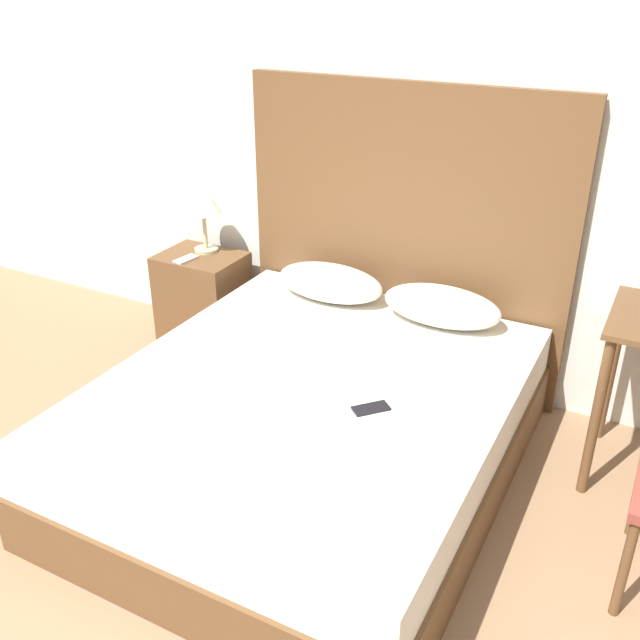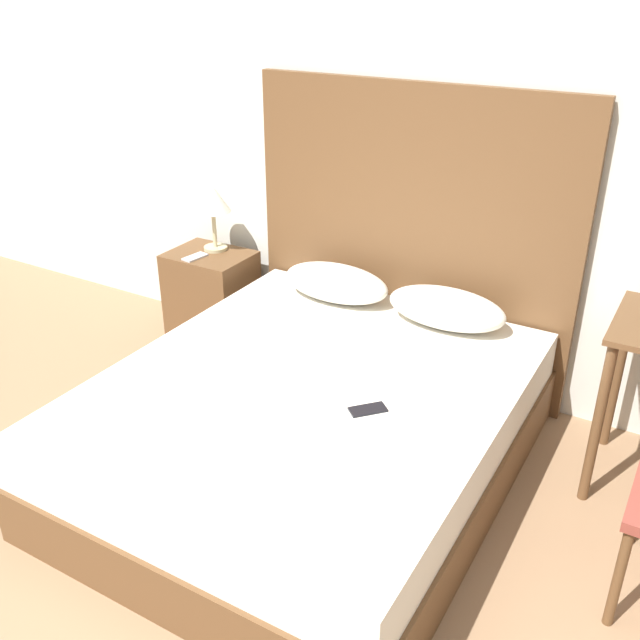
% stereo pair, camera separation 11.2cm
% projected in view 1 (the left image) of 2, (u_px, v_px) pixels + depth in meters
% --- Properties ---
extents(wall_back, '(10.00, 0.06, 2.70)m').
position_uv_depth(wall_back, '(438.00, 134.00, 3.51)').
color(wall_back, silver).
rests_on(wall_back, ground_plane).
extents(bed, '(1.69, 2.01, 0.49)m').
position_uv_depth(bed, '(309.00, 428.00, 3.18)').
color(bed, brown).
rests_on(bed, ground_plane).
extents(headboard, '(1.77, 0.05, 1.60)m').
position_uv_depth(headboard, '(403.00, 239.00, 3.75)').
color(headboard, brown).
rests_on(headboard, ground_plane).
extents(pillow_left, '(0.60, 0.31, 0.18)m').
position_uv_depth(pillow_left, '(330.00, 283.00, 3.80)').
color(pillow_left, silver).
rests_on(pillow_left, bed).
extents(pillow_right, '(0.60, 0.31, 0.18)m').
position_uv_depth(pillow_right, '(442.00, 306.00, 3.53)').
color(pillow_right, silver).
rests_on(pillow_right, bed).
extents(phone_on_bed, '(0.15, 0.16, 0.01)m').
position_uv_depth(phone_on_bed, '(371.00, 408.00, 2.87)').
color(phone_on_bed, black).
rests_on(phone_on_bed, bed).
extents(nightstand, '(0.48, 0.37, 0.58)m').
position_uv_depth(nightstand, '(203.00, 300.00, 4.29)').
color(nightstand, brown).
rests_on(nightstand, ground_plane).
extents(table_lamp, '(0.21, 0.21, 0.40)m').
position_uv_depth(table_lamp, '(203.00, 202.00, 4.09)').
color(table_lamp, tan).
rests_on(table_lamp, nightstand).
extents(phone_on_nightstand, '(0.09, 0.16, 0.01)m').
position_uv_depth(phone_on_nightstand, '(186.00, 259.00, 4.10)').
color(phone_on_nightstand, '#B7B7BC').
rests_on(phone_on_nightstand, nightstand).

